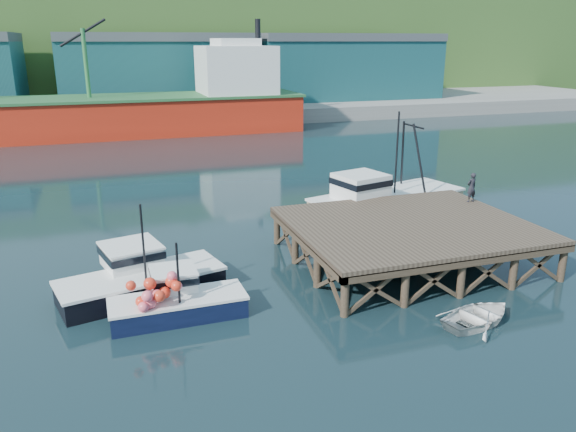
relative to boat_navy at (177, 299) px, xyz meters
name	(u,v)px	position (x,y,z in m)	size (l,w,h in m)	color
ground	(309,274)	(6.84, 2.31, -0.71)	(300.00, 300.00, 0.00)	black
wharf	(411,227)	(12.34, 2.12, 1.23)	(12.00, 10.00, 2.62)	brown
far_quay	(157,106)	(6.84, 72.31, 0.29)	(160.00, 40.00, 2.00)	gray
warehouse_mid	(158,73)	(6.84, 67.31, 5.79)	(28.00, 16.00, 9.00)	#194E54
warehouse_right	(340,69)	(36.84, 67.31, 5.79)	(30.00, 16.00, 9.00)	#194E54
cargo_ship	(104,108)	(-1.63, 50.31, 2.60)	(55.50, 10.00, 13.75)	red
hillside	(138,41)	(6.84, 102.31, 10.29)	(220.00, 50.00, 22.00)	#2D511E
boat_navy	(177,299)	(0.00, 0.00, 0.00)	(5.67, 3.02, 3.53)	black
boat_black	(139,277)	(-1.34, 2.69, 0.12)	(7.75, 6.42, 4.53)	black
trawler	(384,199)	(14.49, 8.99, 0.72)	(10.99, 6.17, 6.96)	tan
dinghy	(479,316)	(11.59, -4.74, -0.34)	(2.52, 3.53, 0.73)	silver
dockworker	(472,187)	(17.74, 4.62, 2.28)	(0.63, 0.41, 1.72)	black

